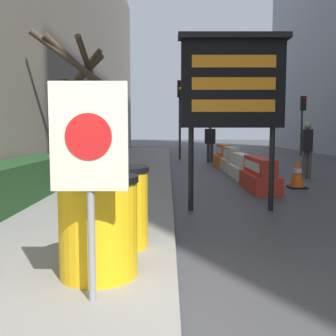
# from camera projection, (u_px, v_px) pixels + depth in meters

# --- Properties ---
(ground_plane) EXTENTS (120.00, 120.00, 0.00)m
(ground_plane) POSITION_uv_depth(u_px,v_px,m) (180.00, 331.00, 2.97)
(ground_plane) COLOR #3F3F42
(hedge_strip) EXTENTS (0.90, 6.36, 0.77)m
(hedge_strip) POSITION_uv_depth(u_px,v_px,m) (4.00, 185.00, 7.10)
(hedge_strip) COLOR #1E421E
(hedge_strip) RESTS_ON sidewalk_left
(bare_tree) EXTENTS (1.72, 2.63, 3.82)m
(bare_tree) POSITION_uv_depth(u_px,v_px,m) (70.00, 104.00, 10.75)
(bare_tree) COLOR #4C3D2D
(bare_tree) RESTS_ON sidewalk_left
(barrel_drum_foreground) EXTENTS (0.77, 0.77, 0.96)m
(barrel_drum_foreground) POSITION_uv_depth(u_px,v_px,m) (98.00, 226.00, 3.71)
(barrel_drum_foreground) COLOR yellow
(barrel_drum_foreground) RESTS_ON sidewalk_left
(barrel_drum_middle) EXTENTS (0.77, 0.77, 0.96)m
(barrel_drum_middle) POSITION_uv_depth(u_px,v_px,m) (117.00, 206.00, 4.65)
(barrel_drum_middle) COLOR yellow
(barrel_drum_middle) RESTS_ON sidewalk_left
(warning_sign) EXTENTS (0.61, 0.08, 1.75)m
(warning_sign) POSITION_uv_depth(u_px,v_px,m) (89.00, 152.00, 3.06)
(warning_sign) COLOR gray
(warning_sign) RESTS_ON sidewalk_left
(message_board) EXTENTS (2.01, 0.36, 3.24)m
(message_board) POSITION_uv_depth(u_px,v_px,m) (233.00, 84.00, 7.18)
(message_board) COLOR black
(message_board) RESTS_ON ground_plane
(jersey_barrier_red_striped) EXTENTS (0.63, 2.13, 0.83)m
(jersey_barrier_red_striped) POSITION_uv_depth(u_px,v_px,m) (259.00, 176.00, 9.97)
(jersey_barrier_red_striped) COLOR red
(jersey_barrier_red_striped) RESTS_ON ground_plane
(jersey_barrier_white) EXTENTS (0.57, 1.84, 0.77)m
(jersey_barrier_white) POSITION_uv_depth(u_px,v_px,m) (241.00, 167.00, 12.45)
(jersey_barrier_white) COLOR silver
(jersey_barrier_white) RESTS_ON ground_plane
(jersey_barrier_cream) EXTENTS (0.60, 1.60, 0.89)m
(jersey_barrier_cream) POSITION_uv_depth(u_px,v_px,m) (231.00, 161.00, 14.45)
(jersey_barrier_cream) COLOR beige
(jersey_barrier_cream) RESTS_ON ground_plane
(jersey_barrier_orange_near) EXTENTS (0.64, 1.70, 0.92)m
(jersey_barrier_orange_near) POSITION_uv_depth(u_px,v_px,m) (224.00, 157.00, 16.40)
(jersey_barrier_orange_near) COLOR orange
(jersey_barrier_orange_near) RESTS_ON ground_plane
(traffic_cone_near) EXTENTS (0.45, 0.45, 0.80)m
(traffic_cone_near) POSITION_uv_depth(u_px,v_px,m) (298.00, 173.00, 10.24)
(traffic_cone_near) COLOR black
(traffic_cone_near) RESTS_ON ground_plane
(traffic_light_near_curb) EXTENTS (0.28, 0.45, 4.02)m
(traffic_light_near_curb) POSITION_uv_depth(u_px,v_px,m) (180.00, 103.00, 20.06)
(traffic_light_near_curb) COLOR #2D2D30
(traffic_light_near_curb) RESTS_ON ground_plane
(traffic_light_far_side) EXTENTS (0.28, 0.45, 3.51)m
(traffic_light_far_side) POSITION_uv_depth(u_px,v_px,m) (303.00, 112.00, 23.21)
(traffic_light_far_side) COLOR #2D2D30
(traffic_light_far_side) RESTS_ON ground_plane
(pedestrian_worker) EXTENTS (0.53, 0.39, 1.82)m
(pedestrian_worker) POSITION_uv_depth(u_px,v_px,m) (210.00, 139.00, 18.48)
(pedestrian_worker) COLOR #333338
(pedestrian_worker) RESTS_ON ground_plane
(pedestrian_passerby) EXTENTS (0.38, 0.52, 1.78)m
(pedestrian_passerby) POSITION_uv_depth(u_px,v_px,m) (307.00, 145.00, 12.30)
(pedestrian_passerby) COLOR #514C42
(pedestrian_passerby) RESTS_ON ground_plane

